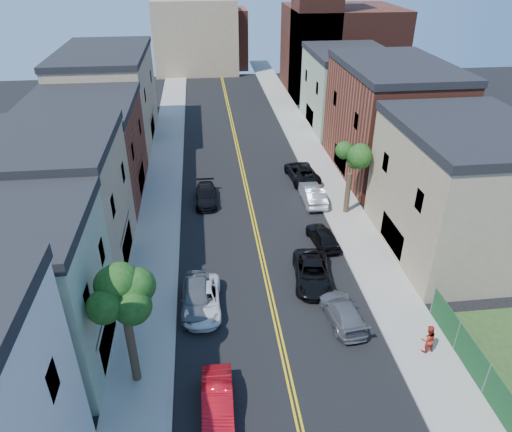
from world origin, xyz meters
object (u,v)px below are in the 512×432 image
object	(u,v)px
dark_car_right_far	(302,172)
black_suv_lane	(312,273)
grey_car_right	(342,312)
grey_car_left	(196,297)
black_car_left	(206,195)
white_pickup	(202,300)
silver_car_right	(312,194)
black_car_right	(323,236)
pedestrian_right	(428,339)
red_sedan	(218,402)

from	to	relation	value
dark_car_right_far	black_suv_lane	world-z (taller)	dark_car_right_far
grey_car_right	dark_car_right_far	xyz separation A→B (m)	(1.54, 19.80, 0.09)
grey_car_left	black_car_left	bearing A→B (deg)	87.15
white_pickup	silver_car_right	xyz separation A→B (m)	(9.89, 13.05, 0.11)
black_car_right	pedestrian_right	size ratio (longest dim) A/B	2.28
red_sedan	pedestrian_right	bearing A→B (deg)	13.43
red_sedan	grey_car_right	bearing A→B (deg)	37.16
white_pickup	dark_car_right_far	size ratio (longest dim) A/B	0.92
pedestrian_right	red_sedan	bearing A→B (deg)	4.77
black_car_left	black_car_right	xyz separation A→B (m)	(8.60, -7.75, 0.02)
grey_car_left	silver_car_right	bearing A→B (deg)	52.46
black_car_left	silver_car_right	xyz separation A→B (m)	(9.30, -1.03, 0.13)
black_car_right	black_suv_lane	bearing A→B (deg)	60.63
silver_car_right	black_suv_lane	size ratio (longest dim) A/B	0.93
red_sedan	grey_car_left	size ratio (longest dim) A/B	0.91
dark_car_right_far	black_car_left	bearing A→B (deg)	16.23
red_sedan	black_car_right	xyz separation A→B (m)	(8.60, 14.00, -0.02)
white_pickup	black_car_left	bearing A→B (deg)	89.27
black_suv_lane	pedestrian_right	xyz separation A→B (m)	(4.87, -7.06, 0.31)
red_sedan	black_car_right	world-z (taller)	red_sedan
black_suv_lane	red_sedan	bearing A→B (deg)	-118.24
red_sedan	black_car_left	world-z (taller)	red_sedan
black_car_left	silver_car_right	world-z (taller)	silver_car_right
silver_car_right	pedestrian_right	xyz separation A→B (m)	(2.37, -18.21, 0.24)
black_car_left	black_car_right	distance (m)	11.58
black_car_left	black_suv_lane	bearing A→B (deg)	-60.54
white_pickup	silver_car_right	world-z (taller)	silver_car_right
red_sedan	white_pickup	xyz separation A→B (m)	(-0.59, 7.68, -0.02)
grey_car_right	black_car_left	bearing A→B (deg)	-69.90
white_pickup	black_suv_lane	size ratio (longest dim) A/B	0.96
dark_car_right_far	white_pickup	bearing A→B (deg)	55.61
grey_car_left	black_suv_lane	world-z (taller)	grey_car_left
white_pickup	pedestrian_right	size ratio (longest dim) A/B	2.81
red_sedan	black_car_right	bearing A→B (deg)	59.71
silver_car_right	grey_car_left	bearing A→B (deg)	51.01
grey_car_left	black_car_right	size ratio (longest dim) A/B	1.18
white_pickup	black_car_right	world-z (taller)	white_pickup
grey_car_right	dark_car_right_far	distance (m)	19.86
silver_car_right	black_suv_lane	bearing A→B (deg)	76.94
grey_car_right	black_car_right	size ratio (longest dim) A/B	1.13
red_sedan	grey_car_right	size ratio (longest dim) A/B	0.94
grey_car_left	black_suv_lane	xyz separation A→B (m)	(7.74, 1.69, -0.09)
white_pickup	black_car_left	xyz separation A→B (m)	(0.59, 14.07, -0.02)
silver_car_right	red_sedan	bearing A→B (deg)	65.41
dark_car_right_far	pedestrian_right	bearing A→B (deg)	90.66
dark_car_right_far	grey_car_right	bearing A→B (deg)	80.31
silver_car_right	grey_car_right	bearing A→B (deg)	83.76
white_pickup	black_suv_lane	distance (m)	7.63
white_pickup	silver_car_right	bearing A→B (deg)	54.50
white_pickup	black_suv_lane	bearing A→B (deg)	16.05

